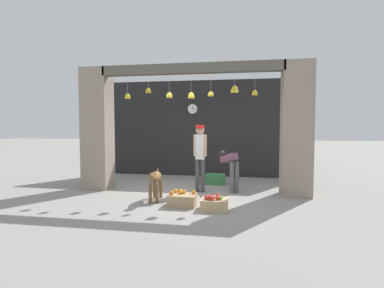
# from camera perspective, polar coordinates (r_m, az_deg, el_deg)

# --- Properties ---
(ground_plane) EXTENTS (60.00, 60.00, 0.00)m
(ground_plane) POSITION_cam_1_polar(r_m,az_deg,el_deg) (7.47, -0.55, -9.53)
(ground_plane) COLOR gray
(shop_back_wall) EXTENTS (6.40, 0.12, 3.20)m
(shop_back_wall) POSITION_cam_1_polar(r_m,az_deg,el_deg) (10.05, 2.34, 2.97)
(shop_back_wall) COLOR #232326
(shop_back_wall) RESTS_ON ground_plane
(shop_pillar_left) EXTENTS (0.70, 0.60, 3.20)m
(shop_pillar_left) POSITION_cam_1_polar(r_m,az_deg,el_deg) (8.40, -17.56, 2.74)
(shop_pillar_left) COLOR gray
(shop_pillar_left) RESTS_ON ground_plane
(shop_pillar_right) EXTENTS (0.70, 0.60, 3.20)m
(shop_pillar_right) POSITION_cam_1_polar(r_m,az_deg,el_deg) (7.56, 19.28, 2.66)
(shop_pillar_right) COLOR gray
(shop_pillar_right) RESTS_ON ground_plane
(storefront_awning) EXTENTS (4.50, 0.24, 0.86)m
(storefront_awning) POSITION_cam_1_polar(r_m,az_deg,el_deg) (7.52, -0.39, 13.86)
(storefront_awning) COLOR #5B564C
(dog) EXTENTS (0.30, 0.89, 0.71)m
(dog) POSITION_cam_1_polar(r_m,az_deg,el_deg) (6.79, -7.02, -6.67)
(dog) COLOR brown
(dog) RESTS_ON ground_plane
(shopkeeper) EXTENTS (0.34, 0.29, 1.70)m
(shopkeeper) POSITION_cam_1_polar(r_m,az_deg,el_deg) (7.58, 1.55, -1.60)
(shopkeeper) COLOR #424247
(shopkeeper) RESTS_ON ground_plane
(worker_stooping) EXTENTS (0.55, 0.71, 1.02)m
(worker_stooping) POSITION_cam_1_polar(r_m,az_deg,el_deg) (7.75, 7.24, -4.02)
(worker_stooping) COLOR #56565B
(worker_stooping) RESTS_ON ground_plane
(fruit_crate_oranges) EXTENTS (0.57, 0.44, 0.33)m
(fruit_crate_oranges) POSITION_cam_1_polar(r_m,az_deg,el_deg) (6.38, -1.90, -10.54)
(fruit_crate_oranges) COLOR tan
(fruit_crate_oranges) RESTS_ON ground_plane
(fruit_crate_apples) EXTENTS (0.53, 0.44, 0.30)m
(fruit_crate_apples) POSITION_cam_1_polar(r_m,az_deg,el_deg) (6.11, 4.29, -11.24)
(fruit_crate_apples) COLOR tan
(fruit_crate_apples) RESTS_ON ground_plane
(produce_box_green) EXTENTS (0.56, 0.36, 0.30)m
(produce_box_green) POSITION_cam_1_polar(r_m,az_deg,el_deg) (8.71, 4.45, -6.69)
(produce_box_green) COLOR #387A42
(produce_box_green) RESTS_ON ground_plane
(water_bottle) EXTENTS (0.07, 0.07, 0.26)m
(water_bottle) POSITION_cam_1_polar(r_m,az_deg,el_deg) (6.85, -2.29, -9.66)
(water_bottle) COLOR silver
(water_bottle) RESTS_ON ground_plane
(wall_clock) EXTENTS (0.34, 0.03, 0.34)m
(wall_clock) POSITION_cam_1_polar(r_m,az_deg,el_deg) (10.05, 0.11, 6.70)
(wall_clock) COLOR black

